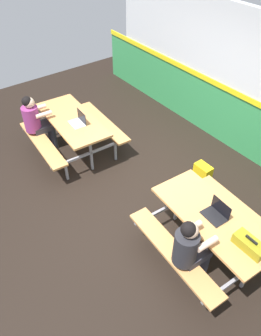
% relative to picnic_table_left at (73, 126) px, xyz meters
% --- Properties ---
extents(ground_plane, '(10.00, 10.00, 0.02)m').
position_rel_picnic_table_left_xyz_m(ground_plane, '(1.60, 0.18, -0.58)').
color(ground_plane, black).
extents(accent_backdrop, '(8.00, 0.14, 2.60)m').
position_rel_picnic_table_left_xyz_m(accent_backdrop, '(1.60, 2.60, 0.67)').
color(accent_backdrop, '#338C4C').
rests_on(accent_backdrop, ground).
extents(picnic_table_left, '(1.79, 1.65, 0.74)m').
position_rel_picnic_table_left_xyz_m(picnic_table_left, '(0.00, 0.00, 0.00)').
color(picnic_table_left, tan).
rests_on(picnic_table_left, ground).
extents(picnic_table_right, '(1.79, 1.65, 0.74)m').
position_rel_picnic_table_left_xyz_m(picnic_table_right, '(3.20, 0.34, 0.00)').
color(picnic_table_right, tan).
rests_on(picnic_table_right, ground).
extents(student_nearer, '(0.38, 0.53, 1.21)m').
position_rel_picnic_table_left_xyz_m(student_nearer, '(-0.42, -0.53, 0.13)').
color(student_nearer, '#2D2D38').
rests_on(student_nearer, ground).
extents(student_further, '(0.38, 0.53, 1.21)m').
position_rel_picnic_table_left_xyz_m(student_further, '(3.34, -0.23, 0.13)').
color(student_further, '#2D2D38').
rests_on(student_further, ground).
extents(laptop_silver, '(0.33, 0.24, 0.22)m').
position_rel_picnic_table_left_xyz_m(laptop_silver, '(0.22, 0.02, 0.21)').
color(laptop_silver, silver).
rests_on(laptop_silver, picnic_table_left).
extents(laptop_dark, '(0.33, 0.24, 0.22)m').
position_rel_picnic_table_left_xyz_m(laptop_dark, '(3.20, 0.38, 0.21)').
color(laptop_dark, black).
rests_on(laptop_dark, picnic_table_right).
extents(toolbox_grey, '(0.40, 0.18, 0.18)m').
position_rel_picnic_table_left_xyz_m(toolbox_grey, '(3.79, 0.30, 0.24)').
color(toolbox_grey, olive).
rests_on(toolbox_grey, picnic_table_right).
extents(backpack_dark, '(0.30, 0.22, 0.44)m').
position_rel_picnic_table_left_xyz_m(backpack_dark, '(2.19, 1.28, -0.36)').
color(backpack_dark, yellow).
rests_on(backpack_dark, ground).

